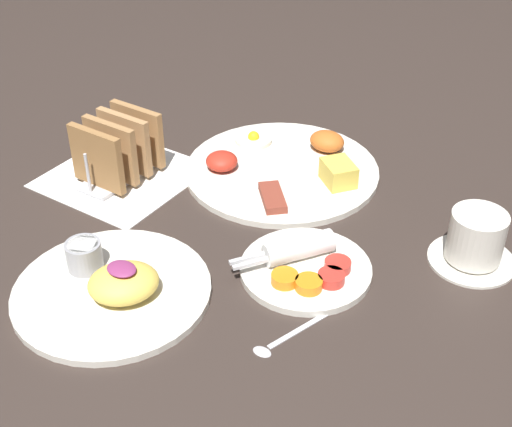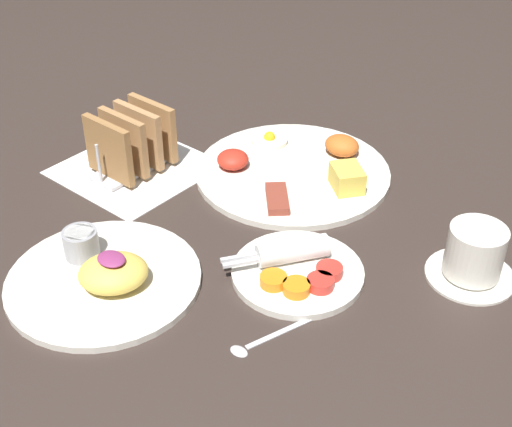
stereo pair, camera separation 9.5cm
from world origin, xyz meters
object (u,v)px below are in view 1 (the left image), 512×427
object	(u,v)px
plate_condiments	(305,266)
toast_rack	(118,149)
plate_breakfast	(284,167)
plate_foreground	(112,285)
coffee_cup	(475,240)

from	to	relation	value
plate_condiments	toast_rack	distance (m)	0.38
plate_breakfast	toast_rack	bearing A→B (deg)	-143.80
plate_condiments	plate_foreground	distance (m)	0.26
plate_breakfast	plate_condiments	xyz separation A→B (m)	(0.16, -0.20, 0.00)
plate_breakfast	coffee_cup	xyz separation A→B (m)	(0.34, -0.06, 0.03)
plate_breakfast	coffee_cup	distance (m)	0.34
plate_foreground	toast_rack	distance (m)	0.29
plate_condiments	plate_breakfast	bearing A→B (deg)	127.90
plate_condiments	plate_foreground	size ratio (longest dim) A/B	0.69
plate_breakfast	coffee_cup	size ratio (longest dim) A/B	2.65
plate_breakfast	coffee_cup	bearing A→B (deg)	-9.54
plate_condiments	toast_rack	size ratio (longest dim) A/B	1.21
plate_breakfast	toast_rack	size ratio (longest dim) A/B	2.15
plate_foreground	coffee_cup	distance (m)	0.49
plate_condiments	plate_foreground	world-z (taller)	plate_foreground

